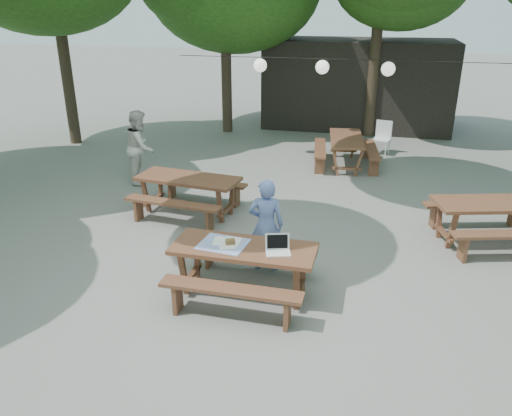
{
  "coord_description": "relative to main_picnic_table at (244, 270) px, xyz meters",
  "views": [
    {
      "loc": [
        1.32,
        -6.89,
        3.86
      ],
      "look_at": [
        -0.35,
        -0.23,
        1.05
      ],
      "focal_mm": 35.0,
      "sensor_mm": 36.0,
      "label": 1
    }
  ],
  "objects": [
    {
      "name": "paper_lanterns",
      "position": [
        0.16,
        6.93,
        2.02
      ],
      "size": [
        9.0,
        0.34,
        0.38
      ],
      "color": "black",
      "rests_on": "ground"
    },
    {
      "name": "tabletop_clutter",
      "position": [
        -0.28,
        0.01,
        0.37
      ],
      "size": [
        0.7,
        0.61,
        0.08
      ],
      "color": "#3755BC",
      "rests_on": "main_picnic_table"
    },
    {
      "name": "plastic_chair",
      "position": [
        1.76,
        7.91,
        -0.13
      ],
      "size": [
        0.53,
        0.53,
        0.9
      ],
      "rotation": [
        0.0,
        0.0,
        -0.23
      ],
      "color": "white",
      "rests_on": "ground"
    },
    {
      "name": "main_picnic_table",
      "position": [
        0.0,
        0.0,
        0.0
      ],
      "size": [
        2.0,
        1.58,
        0.75
      ],
      "color": "brown",
      "rests_on": "ground"
    },
    {
      "name": "ground",
      "position": [
        0.35,
        0.93,
        -0.39
      ],
      "size": [
        80.0,
        80.0,
        0.0
      ],
      "primitive_type": "plane",
      "color": "slate",
      "rests_on": "ground"
    },
    {
      "name": "picnic_table_ne",
      "position": [
        3.7,
        2.66,
        0.0
      ],
      "size": [
        2.26,
        2.05,
        0.75
      ],
      "rotation": [
        0.0,
        0.0,
        0.28
      ],
      "color": "brown",
      "rests_on": "ground"
    },
    {
      "name": "laptop",
      "position": [
        0.49,
        -0.04,
        0.42
      ],
      "size": [
        0.39,
        0.35,
        0.24
      ],
      "rotation": [
        0.0,
        0.0,
        0.31
      ],
      "color": "white",
      "rests_on": "main_picnic_table"
    },
    {
      "name": "pavilion",
      "position": [
        0.85,
        11.43,
        1.01
      ],
      "size": [
        6.0,
        3.0,
        2.8
      ],
      "primitive_type": "cube",
      "color": "black",
      "rests_on": "ground"
    },
    {
      "name": "woman",
      "position": [
        0.13,
        0.8,
        0.35
      ],
      "size": [
        0.59,
        0.43,
        1.48
      ],
      "primitive_type": "imported",
      "rotation": [
        0.0,
        0.0,
        3.29
      ],
      "color": "#6C81C5",
      "rests_on": "ground"
    },
    {
      "name": "picnic_table_far_e",
      "position": [
        0.89,
        6.53,
        0.0
      ],
      "size": [
        1.81,
        2.08,
        0.75
      ],
      "rotation": [
        0.0,
        0.0,
        1.7
      ],
      "color": "brown",
      "rests_on": "ground"
    },
    {
      "name": "second_person",
      "position": [
        -3.59,
        4.14,
        0.45
      ],
      "size": [
        0.83,
        0.96,
        1.68
      ],
      "primitive_type": "imported",
      "rotation": [
        0.0,
        0.0,
        1.84
      ],
      "color": "silver",
      "rests_on": "ground"
    },
    {
      "name": "picnic_table_nw",
      "position": [
        -1.85,
        2.62,
        0.0
      ],
      "size": [
        2.07,
        1.78,
        0.75
      ],
      "rotation": [
        0.0,
        0.0,
        -0.11
      ],
      "color": "brown",
      "rests_on": "ground"
    }
  ]
}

